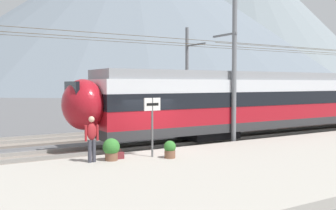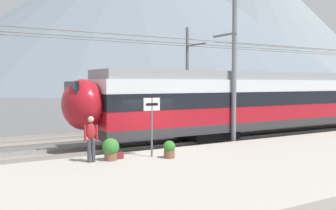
# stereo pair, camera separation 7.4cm
# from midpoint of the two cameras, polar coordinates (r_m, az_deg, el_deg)

# --- Properties ---
(ground_plane) EXTENTS (400.00, 400.00, 0.00)m
(ground_plane) POSITION_cam_midpoint_polar(r_m,az_deg,el_deg) (17.25, -3.31, -7.43)
(ground_plane) COLOR #565659
(platform_slab) EXTENTS (120.00, 8.40, 0.32)m
(platform_slab) POSITION_cam_midpoint_polar(r_m,az_deg,el_deg) (13.13, 6.79, -10.15)
(platform_slab) COLOR #A39E93
(platform_slab) RESTS_ON ground
(track_near) EXTENTS (120.00, 3.00, 0.28)m
(track_near) POSITION_cam_midpoint_polar(r_m,az_deg,el_deg) (18.28, -5.02, -6.61)
(track_near) COLOR slate
(track_near) RESTS_ON ground
(track_far) EXTENTS (120.00, 3.00, 0.28)m
(track_far) POSITION_cam_midpoint_polar(r_m,az_deg,el_deg) (22.93, -10.56, -4.64)
(track_far) COLOR slate
(track_far) RESTS_ON ground
(train_near_platform) EXTENTS (34.31, 2.93, 4.27)m
(train_near_platform) POSITION_cam_midpoint_polar(r_m,az_deg,el_deg) (27.09, 22.47, 0.98)
(train_near_platform) COLOR #2D2D30
(train_near_platform) RESTS_ON track_near
(catenary_mast_mid) EXTENTS (49.93, 1.86, 7.75)m
(catenary_mast_mid) POSITION_cam_midpoint_polar(r_m,az_deg,el_deg) (19.48, 9.86, 5.68)
(catenary_mast_mid) COLOR slate
(catenary_mast_mid) RESTS_ON ground
(catenary_mast_far_side) EXTENTS (49.93, 2.46, 7.36)m
(catenary_mast_far_side) POSITION_cam_midpoint_polar(r_m,az_deg,el_deg) (28.08, 3.22, 4.74)
(catenary_mast_far_side) COLOR slate
(catenary_mast_far_side) RESTS_ON ground
(platform_sign) EXTENTS (0.70, 0.08, 2.32)m
(platform_sign) POSITION_cam_midpoint_polar(r_m,az_deg,el_deg) (14.72, -2.34, -1.33)
(platform_sign) COLOR #59595B
(platform_sign) RESTS_ON platform_slab
(passenger_walking) EXTENTS (0.53, 0.22, 1.69)m
(passenger_walking) POSITION_cam_midpoint_polar(r_m,az_deg,el_deg) (14.06, -11.42, -4.71)
(passenger_walking) COLOR #383842
(passenger_walking) RESTS_ON platform_slab
(handbag_beside_passenger) EXTENTS (0.32, 0.18, 0.38)m
(handbag_beside_passenger) POSITION_cam_midpoint_polar(r_m,az_deg,el_deg) (14.65, -7.29, -7.57)
(handbag_beside_passenger) COLOR maroon
(handbag_beside_passenger) RESTS_ON platform_slab
(potted_plant_platform_edge) EXTENTS (0.47, 0.47, 0.68)m
(potted_plant_platform_edge) POSITION_cam_midpoint_polar(r_m,az_deg,el_deg) (14.64, 0.34, -6.63)
(potted_plant_platform_edge) COLOR brown
(potted_plant_platform_edge) RESTS_ON platform_slab
(potted_plant_by_shelter) EXTENTS (0.64, 0.64, 0.83)m
(potted_plant_by_shelter) POSITION_cam_midpoint_polar(r_m,az_deg,el_deg) (14.34, -8.53, -6.47)
(potted_plant_by_shelter) COLOR brown
(potted_plant_by_shelter) RESTS_ON platform_slab
(mountain_central_peak) EXTENTS (195.49, 195.49, 71.06)m
(mountain_central_peak) POSITION_cam_midpoint_polar(r_m,az_deg,el_deg) (183.35, -5.37, 13.43)
(mountain_central_peak) COLOR slate
(mountain_central_peak) RESTS_ON ground
(mountain_right_ridge) EXTENTS (171.74, 171.74, 93.80)m
(mountain_right_ridge) POSITION_cam_midpoint_polar(r_m,az_deg,el_deg) (260.29, 11.41, 12.89)
(mountain_right_ridge) COLOR slate
(mountain_right_ridge) RESTS_ON ground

